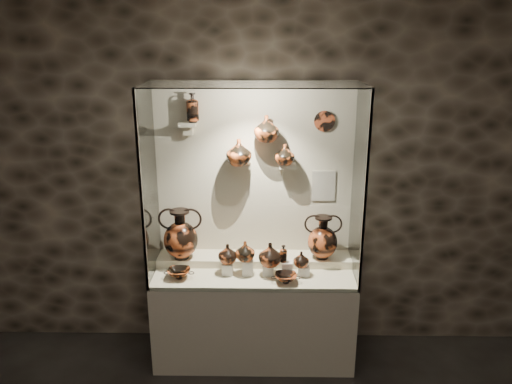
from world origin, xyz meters
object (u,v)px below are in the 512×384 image
amphora_left (181,234)px  ovoid_vase_c (285,154)px  jug_e (301,259)px  kylix_left (179,273)px  amphora_right (323,237)px  ovoid_vase_a (239,152)px  ovoid_vase_b (266,128)px  lekythos_small (283,253)px  jug_a (228,254)px  jug_c (270,254)px  lekythos_tall (193,106)px  jug_b (245,251)px  kylix_right (286,277)px

amphora_left → ovoid_vase_c: 1.12m
jug_e → kylix_left: size_ratio=0.56×
amphora_right → ovoid_vase_c: ovoid_vase_c is taller
ovoid_vase_a → kylix_left: bearing=-168.2°
ovoid_vase_b → ovoid_vase_c: bearing=14.2°
lekythos_small → ovoid_vase_a: ovoid_vase_a is taller
amphora_right → jug_a: amphora_right is taller
amphora_left → jug_c: amphora_left is taller
kylix_left → ovoid_vase_b: bearing=19.0°
jug_a → kylix_left: size_ratio=0.69×
ovoid_vase_c → amphora_right: bearing=10.9°
amphora_right → ovoid_vase_b: (-0.49, 0.05, 0.93)m
ovoid_vase_a → ovoid_vase_b: (0.23, 0.00, 0.20)m
jug_c → lekythos_tall: size_ratio=0.74×
jug_e → lekythos_tall: size_ratio=0.50×
amphora_right → jug_b: size_ratio=2.29×
jug_a → amphora_left: bearing=143.6°
kylix_left → ovoid_vase_c: 1.31m
lekythos_small → lekythos_tall: lekythos_tall is taller
jug_a → jug_b: jug_b is taller
lekythos_tall → ovoid_vase_a: size_ratio=1.23×
jug_b → lekythos_tall: (-0.43, 0.28, 1.16)m
amphora_left → lekythos_small: size_ratio=2.64×
jug_b → kylix_right: 0.40m
jug_c → ovoid_vase_a: 0.89m
lekythos_tall → ovoid_vase_c: 0.85m
lekythos_tall → kylix_left: bearing=-90.9°
amphora_left → kylix_left: (0.01, -0.24, -0.24)m
ovoid_vase_c → jug_e: bearing=-39.8°
amphora_right → jug_a: (-0.81, -0.18, -0.08)m
lekythos_small → lekythos_tall: size_ratio=0.62×
amphora_right → ovoid_vase_b: bearing=153.9°
jug_c → jug_e: size_ratio=1.48×
jug_a → jug_e: jug_a is taller
amphora_left → lekythos_tall: 1.09m
amphora_left → kylix_left: size_ratio=1.85×
jug_b → kylix_left: (-0.55, -0.07, -0.17)m
lekythos_tall → ovoid_vase_a: 0.53m
jug_b → ovoid_vase_a: 0.82m
amphora_right → lekythos_tall: (-1.09, 0.09, 1.11)m
jug_c → lekythos_small: bearing=-6.8°
lekythos_tall → jug_b: bearing=-15.2°
kylix_right → kylix_left: bearing=164.7°
lekythos_small → lekythos_tall: bearing=157.5°
jug_b → lekythos_tall: size_ratio=0.62×
amphora_left → ovoid_vase_c: (0.88, 0.09, 0.68)m
jug_a → kylix_left: jug_a is taller
kylix_left → jug_e: bearing=-1.0°
jug_e → ovoid_vase_c: (-0.14, 0.27, 0.83)m
jug_e → lekythos_tall: (-0.90, 0.29, 1.23)m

